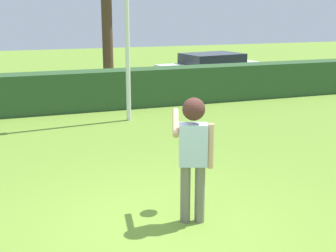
% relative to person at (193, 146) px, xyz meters
% --- Properties ---
extents(ground_plane, '(60.00, 60.00, 0.00)m').
position_rel_person_xyz_m(ground_plane, '(-0.44, -0.12, -1.11)').
color(ground_plane, olive).
extents(person, '(0.54, 0.81, 1.77)m').
position_rel_person_xyz_m(person, '(0.00, 0.00, 0.00)').
color(person, slate).
rests_on(person, ground).
extents(frisbee, '(0.26, 0.25, 0.10)m').
position_rel_person_xyz_m(frisbee, '(0.12, 0.52, 0.08)').
color(frisbee, white).
extents(hedge_row, '(24.14, 0.90, 1.14)m').
position_rel_person_xyz_m(hedge_row, '(-0.44, 7.96, -0.54)').
color(hedge_row, '#2D4F2A').
rests_on(hedge_row, ground).
extents(parked_car_white, '(4.43, 2.39, 1.25)m').
position_rel_person_xyz_m(parked_car_white, '(5.36, 10.74, -0.42)').
color(parked_car_white, white).
rests_on(parked_car_white, ground).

